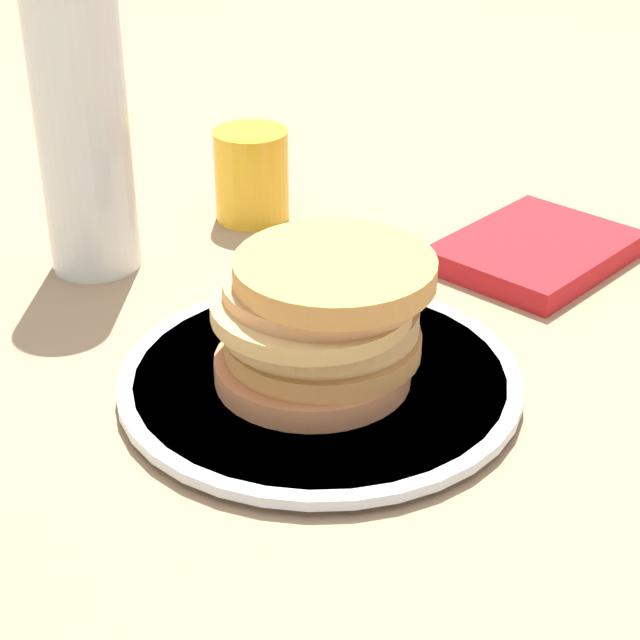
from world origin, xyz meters
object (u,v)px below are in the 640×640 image
at_px(plate, 320,380).
at_px(pancake_stack, 321,318).
at_px(juice_glass, 252,175).
at_px(water_bottle_far, 82,125).

height_order(plate, pancake_stack, pancake_stack).
bearing_deg(juice_glass, water_bottle_far, 176.14).
distance_m(pancake_stack, juice_glass, 0.30).
bearing_deg(pancake_stack, juice_glass, 60.07).
distance_m(plate, juice_glass, 0.30).
distance_m(plate, water_bottle_far, 0.29).
relative_size(pancake_stack, water_bottle_far, 0.57).
relative_size(plate, juice_glass, 3.30).
xyz_separation_m(plate, water_bottle_far, (-0.01, 0.27, 0.11)).
relative_size(plate, water_bottle_far, 1.07).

